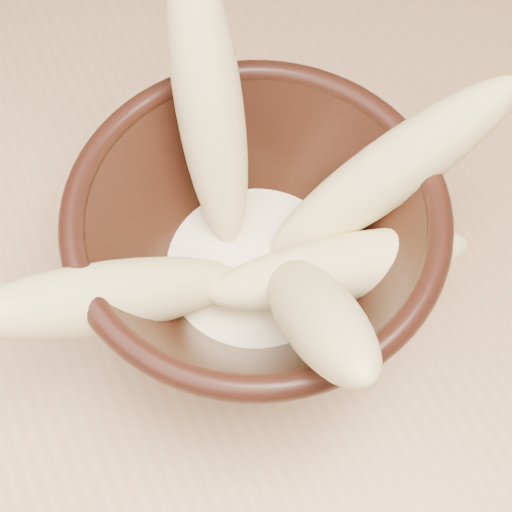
# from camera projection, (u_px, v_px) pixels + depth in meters

# --- Properties ---
(table) EXTENTS (1.20, 0.80, 0.75)m
(table) POSITION_uv_depth(u_px,v_px,m) (76.00, 370.00, 0.57)
(table) COLOR tan
(table) RESTS_ON ground
(bowl) EXTENTS (0.23, 0.23, 0.12)m
(bowl) POSITION_uv_depth(u_px,v_px,m) (256.00, 248.00, 0.46)
(bowl) COLOR black
(bowl) RESTS_ON table
(milk_puddle) EXTENTS (0.13, 0.13, 0.02)m
(milk_puddle) POSITION_uv_depth(u_px,v_px,m) (256.00, 270.00, 0.48)
(milk_puddle) COLOR #FFEECD
(milk_puddle) RESTS_ON bowl
(banana_upright) EXTENTS (0.07, 0.15, 0.19)m
(banana_upright) POSITION_uv_depth(u_px,v_px,m) (209.00, 106.00, 0.44)
(banana_upright) COLOR #E9D28A
(banana_upright) RESTS_ON bowl
(banana_left) EXTENTS (0.18, 0.05, 0.13)m
(banana_left) POSITION_uv_depth(u_px,v_px,m) (117.00, 296.00, 0.41)
(banana_left) COLOR #E9D28A
(banana_left) RESTS_ON bowl
(banana_right) EXTENTS (0.18, 0.06, 0.15)m
(banana_right) POSITION_uv_depth(u_px,v_px,m) (385.00, 175.00, 0.44)
(banana_right) COLOR #E9D28A
(banana_right) RESTS_ON bowl
(banana_across) EXTENTS (0.17, 0.08, 0.05)m
(banana_across) POSITION_uv_depth(u_px,v_px,m) (338.00, 269.00, 0.45)
(banana_across) COLOR #E9D28A
(banana_across) RESTS_ON bowl
(banana_front) EXTENTS (0.07, 0.16, 0.16)m
(banana_front) POSITION_uv_depth(u_px,v_px,m) (315.00, 312.00, 0.39)
(banana_front) COLOR #E9D28A
(banana_front) RESTS_ON bowl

